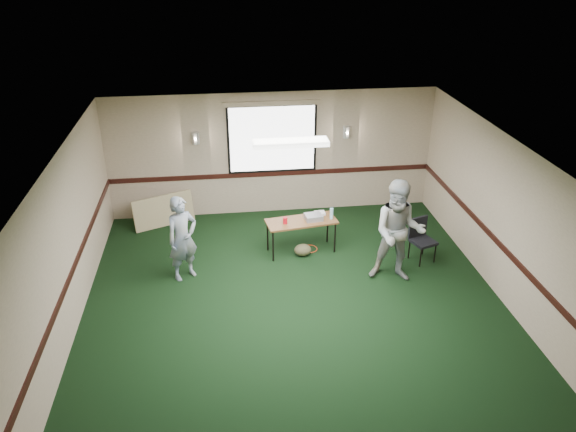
{
  "coord_description": "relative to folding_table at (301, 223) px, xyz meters",
  "views": [
    {
      "loc": [
        -1.1,
        -7.33,
        5.56
      ],
      "look_at": [
        0.0,
        1.3,
        1.2
      ],
      "focal_mm": 35.0,
      "sensor_mm": 36.0,
      "label": 1
    }
  ],
  "objects": [
    {
      "name": "room_shell",
      "position": [
        -0.36,
        0.01,
        0.96
      ],
      "size": [
        8.0,
        8.02,
        8.0
      ],
      "color": "tan",
      "rests_on": "ground"
    },
    {
      "name": "folding_table",
      "position": [
        0.0,
        0.0,
        0.0
      ],
      "size": [
        1.41,
        0.73,
        0.67
      ],
      "rotation": [
        0.0,
        0.0,
        0.15
      ],
      "color": "#572819",
      "rests_on": "ground"
    },
    {
      "name": "person_left",
      "position": [
        -2.21,
        -0.64,
        0.16
      ],
      "size": [
        0.69,
        0.63,
        1.57
      ],
      "primitive_type": "imported",
      "rotation": [
        0.0,
        0.0,
        0.57
      ],
      "color": "#3E5789",
      "rests_on": "ground"
    },
    {
      "name": "game_console",
      "position": [
        0.4,
        0.22,
        0.07
      ],
      "size": [
        0.21,
        0.17,
        0.05
      ],
      "primitive_type": "cube",
      "rotation": [
        0.0,
        0.0,
        0.04
      ],
      "color": "white",
      "rests_on": "folding_table"
    },
    {
      "name": "projector",
      "position": [
        0.24,
        0.02,
        0.1
      ],
      "size": [
        0.35,
        0.31,
        0.11
      ],
      "primitive_type": "cube",
      "rotation": [
        0.0,
        0.0,
        0.14
      ],
      "color": "gray",
      "rests_on": "folding_table"
    },
    {
      "name": "water_bottle",
      "position": [
        0.59,
        0.01,
        0.16
      ],
      "size": [
        0.07,
        0.07,
        0.22
      ],
      "primitive_type": "cylinder",
      "color": "#99D7FA",
      "rests_on": "folding_table"
    },
    {
      "name": "person_right",
      "position": [
        1.53,
        -1.17,
        0.32
      ],
      "size": [
        1.08,
        0.94,
        1.9
      ],
      "primitive_type": "imported",
      "rotation": [
        0.0,
        0.0,
        -0.27
      ],
      "color": "#7190B1",
      "rests_on": "ground"
    },
    {
      "name": "folded_table",
      "position": [
        -2.73,
        1.48,
        -0.29
      ],
      "size": [
        1.27,
        0.69,
        0.66
      ],
      "primitive_type": "cube",
      "rotation": [
        -0.21,
        0.0,
        0.41
      ],
      "color": "tan",
      "rests_on": "ground"
    },
    {
      "name": "red_cup",
      "position": [
        -0.32,
        -0.08,
        0.11
      ],
      "size": [
        0.08,
        0.08,
        0.13
      ],
      "primitive_type": "cylinder",
      "color": "red",
      "rests_on": "folding_table"
    },
    {
      "name": "cable_coil",
      "position": [
        0.18,
        0.05,
        -0.62
      ],
      "size": [
        0.39,
        0.39,
        0.02
      ],
      "primitive_type": "torus",
      "rotation": [
        0.0,
        0.0,
        0.24
      ],
      "color": "#E3471C",
      "rests_on": "ground"
    },
    {
      "name": "duffel_bag",
      "position": [
        0.01,
        -0.17,
        -0.51
      ],
      "size": [
        0.4,
        0.36,
        0.24
      ],
      "primitive_type": "ellipsoid",
      "rotation": [
        0.0,
        0.0,
        0.38
      ],
      "color": "#4C482B",
      "rests_on": "ground"
    },
    {
      "name": "conference_chair",
      "position": [
        2.2,
        -0.55,
        -0.14
      ],
      "size": [
        0.52,
        0.53,
        0.83
      ],
      "rotation": [
        0.0,
        0.0,
        0.34
      ],
      "color": "black",
      "rests_on": "ground"
    },
    {
      "name": "ground",
      "position": [
        -0.36,
        -2.12,
        -0.62
      ],
      "size": [
        8.0,
        8.0,
        0.0
      ],
      "primitive_type": "plane",
      "color": "black",
      "rests_on": "ground"
    }
  ]
}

